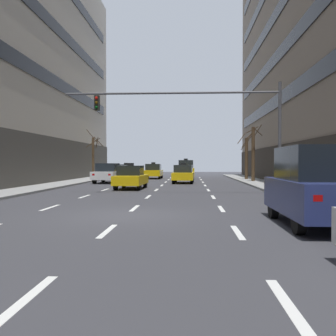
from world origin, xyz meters
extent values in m
plane|color=#38383D|center=(0.00, 0.00, 0.00)|extent=(120.00, 120.00, 0.00)
cube|color=silver|center=(-3.36, 2.00, 0.00)|extent=(0.16, 2.00, 0.01)
cube|color=silver|center=(-3.36, 7.00, 0.00)|extent=(0.16, 2.00, 0.01)
cube|color=silver|center=(-3.36, 12.00, 0.00)|extent=(0.16, 2.00, 0.01)
cube|color=silver|center=(-3.36, 17.00, 0.00)|extent=(0.16, 2.00, 0.01)
cube|color=silver|center=(-3.36, 22.00, 0.00)|extent=(0.16, 2.00, 0.01)
cube|color=silver|center=(-3.36, 27.00, 0.00)|extent=(0.16, 2.00, 0.01)
cube|color=silver|center=(-3.36, 32.00, 0.00)|extent=(0.16, 2.00, 0.01)
cube|color=silver|center=(0.00, -8.00, 0.00)|extent=(0.16, 2.00, 0.01)
cube|color=silver|center=(0.00, -3.00, 0.00)|extent=(0.16, 2.00, 0.01)
cube|color=silver|center=(0.00, 2.00, 0.00)|extent=(0.16, 2.00, 0.01)
cube|color=silver|center=(0.00, 7.00, 0.00)|extent=(0.16, 2.00, 0.01)
cube|color=silver|center=(0.00, 12.00, 0.00)|extent=(0.16, 2.00, 0.01)
cube|color=silver|center=(0.00, 17.00, 0.00)|extent=(0.16, 2.00, 0.01)
cube|color=silver|center=(0.00, 22.00, 0.00)|extent=(0.16, 2.00, 0.01)
cube|color=silver|center=(0.00, 27.00, 0.00)|extent=(0.16, 2.00, 0.01)
cube|color=silver|center=(0.00, 32.00, 0.00)|extent=(0.16, 2.00, 0.01)
cube|color=silver|center=(3.36, -8.00, 0.00)|extent=(0.16, 2.00, 0.01)
cube|color=silver|center=(3.36, -3.00, 0.00)|extent=(0.16, 2.00, 0.01)
cube|color=silver|center=(3.36, 2.00, 0.00)|extent=(0.16, 2.00, 0.01)
cube|color=silver|center=(3.36, 7.00, 0.00)|extent=(0.16, 2.00, 0.01)
cube|color=silver|center=(3.36, 12.00, 0.00)|extent=(0.16, 2.00, 0.01)
cube|color=silver|center=(3.36, 17.00, 0.00)|extent=(0.16, 2.00, 0.01)
cube|color=silver|center=(3.36, 22.00, 0.00)|extent=(0.16, 2.00, 0.01)
cube|color=silver|center=(3.36, 27.00, 0.00)|extent=(0.16, 2.00, 0.01)
cube|color=silver|center=(3.36, 32.00, 0.00)|extent=(0.16, 2.00, 0.01)
cylinder|color=black|center=(-5.69, 21.76, 0.34)|extent=(0.26, 0.69, 0.69)
cylinder|color=black|center=(-4.03, 21.69, 0.34)|extent=(0.26, 0.69, 0.69)
cylinder|color=black|center=(-5.80, 18.96, 0.34)|extent=(0.26, 0.69, 0.69)
cylinder|color=black|center=(-4.14, 18.89, 0.34)|extent=(0.26, 0.69, 0.69)
cube|color=white|center=(-4.92, 20.32, 0.68)|extent=(2.10, 4.65, 0.67)
cube|color=black|center=(-4.92, 20.12, 1.36)|extent=(1.74, 2.04, 0.71)
cube|color=white|center=(-5.49, 22.60, 0.79)|extent=(0.21, 0.09, 0.15)
cube|color=red|center=(-5.68, 18.11, 0.79)|extent=(0.21, 0.09, 0.15)
cube|color=white|center=(-4.16, 22.54, 0.79)|extent=(0.21, 0.09, 0.15)
cube|color=red|center=(-4.34, 18.05, 0.79)|extent=(0.21, 0.09, 0.15)
cylinder|color=black|center=(-2.57, 30.71, 0.33)|extent=(0.23, 0.65, 0.65)
cylinder|color=black|center=(-0.99, 30.69, 0.33)|extent=(0.23, 0.65, 0.65)
cylinder|color=black|center=(-2.61, 28.05, 0.33)|extent=(0.23, 0.65, 0.65)
cylinder|color=black|center=(-1.03, 28.03, 0.33)|extent=(0.23, 0.65, 0.65)
cube|color=yellow|center=(-1.80, 29.37, 0.64)|extent=(1.87, 4.36, 0.63)
cube|color=black|center=(-1.80, 29.17, 1.29)|extent=(1.60, 1.89, 0.67)
cube|color=white|center=(-2.41, 31.51, 0.75)|extent=(0.20, 0.08, 0.14)
cube|color=red|center=(-2.46, 27.25, 0.75)|extent=(0.20, 0.08, 0.14)
cube|color=white|center=(-1.14, 31.49, 0.75)|extent=(0.20, 0.08, 0.14)
cube|color=red|center=(-1.20, 27.23, 0.75)|extent=(0.20, 0.08, 0.14)
cube|color=black|center=(-1.80, 29.17, 1.71)|extent=(0.44, 0.20, 0.18)
cylinder|color=black|center=(0.99, 29.95, 0.31)|extent=(0.22, 0.63, 0.63)
cylinder|color=black|center=(2.51, 29.97, 0.31)|extent=(0.22, 0.63, 0.63)
cylinder|color=black|center=(1.01, 27.38, 0.31)|extent=(0.22, 0.63, 0.63)
cylinder|color=black|center=(2.54, 27.40, 0.31)|extent=(0.22, 0.63, 0.63)
cube|color=yellow|center=(1.76, 28.68, 0.74)|extent=(1.79, 4.21, 0.86)
cube|color=black|center=(1.76, 28.68, 1.60)|extent=(1.55, 2.49, 0.86)
cube|color=white|center=(1.13, 30.72, 0.89)|extent=(0.19, 0.08, 0.13)
cube|color=red|center=(1.17, 26.61, 0.89)|extent=(0.19, 0.08, 0.13)
cube|color=white|center=(2.35, 30.74, 0.89)|extent=(0.19, 0.08, 0.13)
cube|color=red|center=(2.40, 26.63, 0.89)|extent=(0.19, 0.08, 0.13)
cube|color=black|center=(1.76, 28.68, 2.11)|extent=(0.42, 0.19, 0.17)
cylinder|color=black|center=(-5.68, 31.27, 0.31)|extent=(0.22, 0.63, 0.63)
cylinder|color=black|center=(-4.16, 31.25, 0.31)|extent=(0.22, 0.63, 0.63)
cylinder|color=black|center=(-5.71, 28.70, 0.31)|extent=(0.22, 0.63, 0.63)
cylinder|color=black|center=(-4.19, 28.69, 0.31)|extent=(0.22, 0.63, 0.63)
cube|color=yellow|center=(-4.93, 29.98, 0.62)|extent=(1.80, 4.20, 0.61)
cube|color=black|center=(-4.94, 29.79, 1.24)|extent=(1.54, 1.82, 0.65)
cube|color=white|center=(-5.52, 32.04, 0.72)|extent=(0.19, 0.08, 0.13)
cube|color=red|center=(-5.57, 27.93, 0.72)|extent=(0.19, 0.08, 0.13)
cube|color=white|center=(-4.30, 32.02, 0.72)|extent=(0.19, 0.08, 0.13)
cube|color=red|center=(-4.35, 27.92, 0.72)|extent=(0.19, 0.08, 0.13)
cube|color=black|center=(-4.94, 29.79, 1.65)|extent=(0.42, 0.20, 0.17)
cylinder|color=black|center=(-2.50, 14.18, 0.32)|extent=(0.23, 0.64, 0.63)
cylinder|color=black|center=(-0.97, 14.12, 0.32)|extent=(0.23, 0.64, 0.63)
cylinder|color=black|center=(-2.60, 11.60, 0.32)|extent=(0.23, 0.64, 0.63)
cylinder|color=black|center=(-1.07, 11.54, 0.32)|extent=(0.23, 0.64, 0.63)
cube|color=yellow|center=(-1.78, 12.86, 0.62)|extent=(1.91, 4.26, 0.61)
cube|color=black|center=(-1.79, 12.67, 1.25)|extent=(1.59, 1.87, 0.65)
cube|color=white|center=(-2.32, 14.94, 0.73)|extent=(0.19, 0.08, 0.13)
cube|color=red|center=(-2.47, 10.82, 0.73)|extent=(0.19, 0.08, 0.13)
cube|color=white|center=(-1.10, 14.90, 0.73)|extent=(0.19, 0.08, 0.13)
cube|color=red|center=(-1.25, 10.78, 0.73)|extent=(0.19, 0.08, 0.13)
cube|color=black|center=(-1.79, 12.67, 1.66)|extent=(0.43, 0.21, 0.17)
cylinder|color=black|center=(0.91, 21.65, 0.31)|extent=(0.23, 0.64, 0.63)
cylinder|color=black|center=(2.43, 21.60, 0.31)|extent=(0.23, 0.64, 0.63)
cylinder|color=black|center=(0.81, 19.08, 0.31)|extent=(0.23, 0.64, 0.63)
cylinder|color=black|center=(2.34, 19.02, 0.31)|extent=(0.23, 0.64, 0.63)
cube|color=yellow|center=(1.62, 20.34, 0.62)|extent=(1.91, 4.26, 0.61)
cube|color=black|center=(1.61, 20.15, 1.25)|extent=(1.59, 1.87, 0.65)
cube|color=white|center=(1.08, 22.42, 0.73)|extent=(0.19, 0.08, 0.13)
cube|color=red|center=(0.93, 18.30, 0.73)|extent=(0.19, 0.08, 0.13)
cube|color=white|center=(2.31, 22.37, 0.73)|extent=(0.19, 0.08, 0.13)
cube|color=red|center=(2.16, 18.26, 0.73)|extent=(0.19, 0.08, 0.13)
cube|color=black|center=(1.61, 20.15, 1.66)|extent=(0.43, 0.21, 0.17)
cylinder|color=black|center=(4.82, -0.41, 0.35)|extent=(0.23, 0.69, 0.69)
cylinder|color=black|center=(6.50, -0.40, 0.35)|extent=(0.23, 0.69, 0.69)
cylinder|color=black|center=(4.83, -3.24, 0.35)|extent=(0.23, 0.69, 0.69)
cube|color=navy|center=(5.66, -1.82, 0.82)|extent=(1.95, 4.62, 0.94)
cube|color=black|center=(5.66, -1.82, 1.76)|extent=(1.69, 2.73, 0.94)
cube|color=white|center=(4.98, 0.45, 0.98)|extent=(0.21, 0.08, 0.15)
cube|color=red|center=(4.99, -4.09, 0.98)|extent=(0.21, 0.08, 0.15)
cube|color=white|center=(6.33, 0.45, 0.98)|extent=(0.21, 0.08, 0.15)
cylinder|color=#4C4C51|center=(7.11, 8.68, 3.18)|extent=(0.18, 0.18, 6.08)
cylinder|color=#4C4C51|center=(1.11, 8.68, 5.67)|extent=(12.00, 0.12, 0.12)
cube|color=black|center=(-3.09, 8.68, 5.15)|extent=(0.28, 0.24, 0.84)
sphere|color=red|center=(-3.09, 8.54, 5.41)|extent=(0.17, 0.17, 0.17)
sphere|color=#523505|center=(-3.09, 8.54, 5.15)|extent=(0.17, 0.17, 0.17)
sphere|color=#073E10|center=(-3.09, 8.54, 4.89)|extent=(0.17, 0.17, 0.17)
cylinder|color=#4C3823|center=(7.77, 21.52, 2.53)|extent=(0.30, 0.30, 4.78)
cylinder|color=#42301E|center=(8.13, 21.89, 4.45)|extent=(0.84, 0.80, 1.40)
cylinder|color=#42301E|center=(7.61, 21.96, 4.28)|extent=(0.96, 0.41, 0.91)
cylinder|color=#42301E|center=(8.05, 21.05, 4.50)|extent=(1.00, 0.64, 0.77)
cylinder|color=#42301E|center=(7.77, 22.06, 4.71)|extent=(1.10, 0.08, 0.62)
cylinder|color=#4C3823|center=(-7.77, 26.30, 2.24)|extent=(0.25, 0.25, 4.21)
cylinder|color=#42301E|center=(-7.64, 25.69, 4.35)|extent=(1.27, 0.33, 1.56)
cylinder|color=#42301E|center=(-7.95, 26.98, 3.85)|extent=(1.41, 0.45, 1.01)
cylinder|color=#42301E|center=(-7.11, 26.00, 3.90)|extent=(0.66, 1.38, 0.94)
cylinder|color=#42301E|center=(-7.41, 26.49, 3.83)|extent=(0.48, 0.81, 1.13)
cylinder|color=#4C3823|center=(7.77, 25.50, 2.17)|extent=(0.31, 0.31, 4.07)
cylinder|color=#42301E|center=(7.91, 26.01, 4.02)|extent=(1.09, 0.36, 1.49)
cylinder|color=#42301E|center=(7.35, 25.95, 4.21)|extent=(0.97, 0.91, 1.16)
cylinder|color=#42301E|center=(7.94, 26.11, 3.87)|extent=(1.28, 0.42, 1.70)
cylinder|color=#383D59|center=(8.80, 11.07, 0.58)|extent=(0.13, 0.13, 0.87)
cylinder|color=#383D59|center=(8.72, 10.92, 0.58)|extent=(0.13, 0.13, 0.87)
cube|color=maroon|center=(8.76, 11.00, 1.32)|extent=(0.33, 0.39, 0.62)
sphere|color=#9E704C|center=(8.76, 11.00, 1.75)|extent=(0.23, 0.23, 0.23)
cylinder|color=maroon|center=(8.85, 11.20, 1.36)|extent=(0.09, 0.09, 0.56)
cylinder|color=maroon|center=(8.67, 10.80, 1.36)|extent=(0.09, 0.09, 0.56)
camera|label=1|loc=(2.12, -12.87, 1.78)|focal=41.20mm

